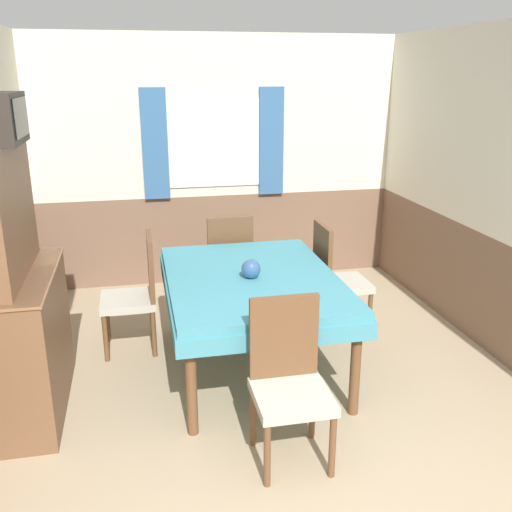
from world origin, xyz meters
TOP-DOWN VIEW (x-y plane):
  - wall_back at (-0.00, 4.23)m, footprint 4.20×0.10m
  - wall_right at (1.93, 2.10)m, footprint 0.05×4.61m
  - dining_table at (-0.07, 2.16)m, footprint 1.28×1.74m
  - chair_head_window at (-0.07, 3.25)m, footprint 0.44×0.44m
  - chair_left_far at (-0.92, 2.68)m, footprint 0.44×0.44m
  - chair_head_near at (-0.07, 1.07)m, footprint 0.44×0.44m
  - chair_right_far at (0.79, 2.68)m, footprint 0.44×0.44m
  - sideboard at (-1.68, 1.92)m, footprint 0.46×1.17m
  - vase at (-0.08, 2.10)m, footprint 0.14×0.14m

SIDE VIEW (x-z plane):
  - chair_head_window at x=-0.07m, z-range 0.03..1.01m
  - chair_left_far at x=-0.92m, z-range 0.03..1.01m
  - chair_head_near at x=-0.07m, z-range 0.03..1.01m
  - chair_right_far at x=0.79m, z-range 0.03..1.01m
  - dining_table at x=-0.07m, z-range 0.28..1.05m
  - sideboard at x=-1.68m, z-range -0.15..1.66m
  - vase at x=-0.08m, z-range 0.77..0.91m
  - wall_right at x=1.93m, z-range 0.00..2.60m
  - wall_back at x=0.00m, z-range 0.01..2.61m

